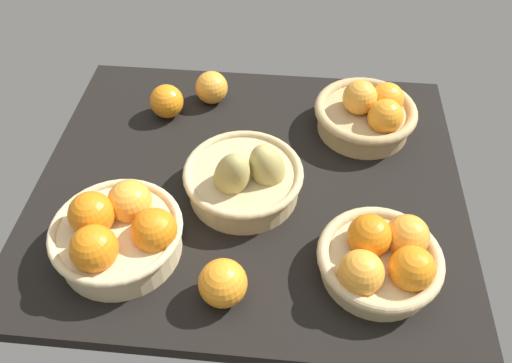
{
  "coord_description": "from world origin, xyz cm",
  "views": [
    {
      "loc": [
        -7.83,
        68.19,
        77.7
      ],
      "look_at": [
        -1.72,
        3.63,
        7.0
      ],
      "focal_mm": 35.73,
      "sensor_mm": 36.0,
      "label": 1
    }
  ],
  "objects_px": {
    "basket_center_pears": "(245,178)",
    "loose_orange_side_gap": "(212,88)",
    "basket_near_left": "(368,113)",
    "loose_orange_front_gap": "(167,101)",
    "basket_far_right": "(118,232)",
    "loose_orange_back_gap": "(223,283)",
    "basket_far_left": "(382,258)"
  },
  "relations": [
    {
      "from": "loose_orange_front_gap",
      "to": "basket_far_right",
      "type": "bearing_deg",
      "value": 89.75
    },
    {
      "from": "basket_center_pears",
      "to": "loose_orange_side_gap",
      "type": "height_order",
      "value": "basket_center_pears"
    },
    {
      "from": "basket_far_right",
      "to": "loose_orange_side_gap",
      "type": "distance_m",
      "value": 0.44
    },
    {
      "from": "basket_near_left",
      "to": "loose_orange_side_gap",
      "type": "xyz_separation_m",
      "value": [
        0.35,
        -0.07,
        -0.01
      ]
    },
    {
      "from": "basket_far_right",
      "to": "basket_center_pears",
      "type": "distance_m",
      "value": 0.25
    },
    {
      "from": "basket_near_left",
      "to": "loose_orange_back_gap",
      "type": "bearing_deg",
      "value": 60.14
    },
    {
      "from": "loose_orange_front_gap",
      "to": "loose_orange_back_gap",
      "type": "bearing_deg",
      "value": 112.79
    },
    {
      "from": "basket_far_left",
      "to": "basket_center_pears",
      "type": "distance_m",
      "value": 0.29
    },
    {
      "from": "basket_near_left",
      "to": "loose_orange_side_gap",
      "type": "height_order",
      "value": "basket_near_left"
    },
    {
      "from": "basket_center_pears",
      "to": "loose_orange_back_gap",
      "type": "distance_m",
      "value": 0.23
    },
    {
      "from": "basket_far_right",
      "to": "loose_orange_front_gap",
      "type": "relative_size",
      "value": 3.04
    },
    {
      "from": "basket_far_left",
      "to": "loose_orange_side_gap",
      "type": "xyz_separation_m",
      "value": [
        0.35,
        -0.44,
        -0.01
      ]
    },
    {
      "from": "basket_center_pears",
      "to": "loose_orange_side_gap",
      "type": "relative_size",
      "value": 3.07
    },
    {
      "from": "loose_orange_back_gap",
      "to": "loose_orange_side_gap",
      "type": "relative_size",
      "value": 1.07
    },
    {
      "from": "basket_far_left",
      "to": "loose_orange_back_gap",
      "type": "distance_m",
      "value": 0.26
    },
    {
      "from": "basket_center_pears",
      "to": "loose_orange_front_gap",
      "type": "relative_size",
      "value": 3.05
    },
    {
      "from": "basket_far_right",
      "to": "loose_orange_side_gap",
      "type": "bearing_deg",
      "value": -102.15
    },
    {
      "from": "basket_far_right",
      "to": "loose_orange_side_gap",
      "type": "relative_size",
      "value": 3.06
    },
    {
      "from": "basket_center_pears",
      "to": "loose_orange_front_gap",
      "type": "distance_m",
      "value": 0.3
    },
    {
      "from": "loose_orange_back_gap",
      "to": "loose_orange_side_gap",
      "type": "distance_m",
      "value": 0.52
    },
    {
      "from": "basket_near_left",
      "to": "basket_center_pears",
      "type": "relative_size",
      "value": 0.96
    },
    {
      "from": "basket_center_pears",
      "to": "loose_orange_back_gap",
      "type": "height_order",
      "value": "basket_center_pears"
    },
    {
      "from": "basket_center_pears",
      "to": "basket_far_left",
      "type": "bearing_deg",
      "value": 147.31
    },
    {
      "from": "loose_orange_front_gap",
      "to": "basket_near_left",
      "type": "bearing_deg",
      "value": 178.77
    },
    {
      "from": "loose_orange_front_gap",
      "to": "loose_orange_side_gap",
      "type": "bearing_deg",
      "value": -147.04
    },
    {
      "from": "basket_center_pears",
      "to": "loose_orange_side_gap",
      "type": "xyz_separation_m",
      "value": [
        0.11,
        -0.28,
        -0.01
      ]
    },
    {
      "from": "basket_far_left",
      "to": "loose_orange_side_gap",
      "type": "distance_m",
      "value": 0.56
    },
    {
      "from": "basket_far_left",
      "to": "basket_center_pears",
      "type": "xyz_separation_m",
      "value": [
        0.25,
        -0.16,
        0.0
      ]
    },
    {
      "from": "basket_far_right",
      "to": "loose_orange_back_gap",
      "type": "distance_m",
      "value": 0.2
    },
    {
      "from": "loose_orange_front_gap",
      "to": "loose_orange_side_gap",
      "type": "relative_size",
      "value": 1.01
    },
    {
      "from": "basket_near_left",
      "to": "basket_center_pears",
      "type": "distance_m",
      "value": 0.32
    },
    {
      "from": "basket_near_left",
      "to": "basket_center_pears",
      "type": "height_order",
      "value": "basket_center_pears"
    }
  ]
}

